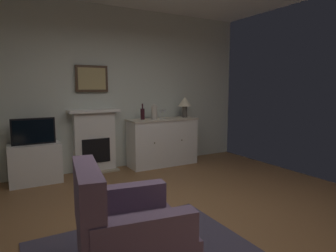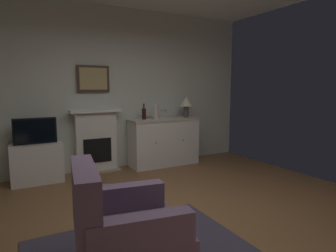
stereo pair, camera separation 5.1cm
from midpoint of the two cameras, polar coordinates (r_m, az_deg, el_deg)
ground_plane at (r=3.32m, az=5.18°, el=-19.80°), size 5.46×5.40×0.10m
wall_rear at (r=5.37m, az=-10.64°, el=7.13°), size 5.46×0.06×2.89m
fireplace_unit at (r=5.24m, az=-13.68°, el=-2.83°), size 0.87×0.30×1.10m
framed_picture at (r=5.20m, az=-14.18°, el=8.99°), size 0.55×0.04×0.45m
sideboard_cabinet at (r=5.54m, az=-0.53°, el=-3.12°), size 1.33×0.49×0.89m
table_lamp at (r=5.70m, az=3.88°, el=4.51°), size 0.26×0.26×0.40m
wine_bottle at (r=5.33m, az=-4.48°, el=2.44°), size 0.08×0.08×0.29m
wine_glass_left at (r=5.38m, az=-0.88°, el=2.67°), size 0.07×0.07×0.16m
wine_glass_center at (r=5.50m, az=-0.21°, el=2.77°), size 0.07×0.07×0.16m
vase_decorative at (r=5.33m, az=-2.15°, el=2.80°), size 0.11×0.11×0.28m
tv_cabinet at (r=4.98m, az=-24.09°, el=-6.66°), size 0.75×0.42×0.61m
tv_set at (r=4.86m, az=-24.39°, el=-0.90°), size 0.62×0.07×0.40m
armchair at (r=2.37m, az=-8.28°, el=-19.96°), size 0.91×0.88×0.92m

